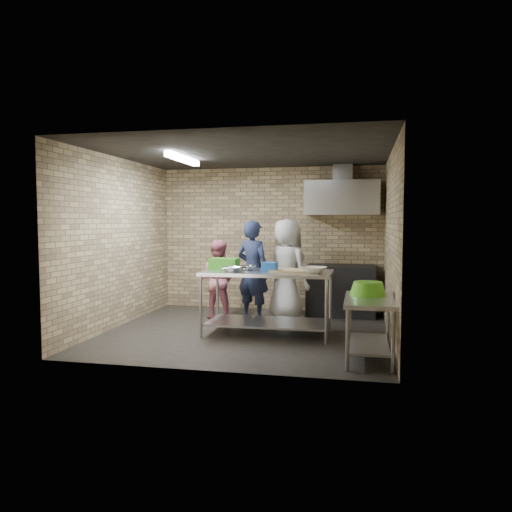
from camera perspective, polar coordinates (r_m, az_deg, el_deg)
The scene contains 25 objects.
floor at distance 7.58m, azimuth -1.07°, elevation -8.80°, with size 4.20×4.20×0.00m, color black.
ceiling at distance 7.46m, azimuth -1.09°, elevation 11.86°, with size 4.20×4.20×0.00m, color black.
back_wall at distance 9.36m, azimuth 1.70°, elevation 2.00°, with size 4.20×0.06×2.70m, color tan.
front_wall at distance 5.47m, azimuth -5.84°, elevation 0.51°, with size 4.20×0.06×2.70m, color tan.
left_wall at distance 8.14m, azimuth -15.64°, elevation 1.54°, with size 0.06×4.00×2.70m, color tan.
right_wall at distance 7.22m, azimuth 15.38°, elevation 1.24°, with size 0.06×4.00×2.70m, color tan.
prep_table at distance 7.34m, azimuth 1.33°, elevation -5.44°, with size 1.90×0.95×0.95m, color silver.
side_counter at distance 6.24m, azimuth 13.02°, elevation -8.18°, with size 0.60×1.20×0.75m, color silver.
stove at distance 8.94m, azimuth 9.84°, elevation -3.95°, with size 1.20×0.70×0.90m, color black.
range_hood at distance 8.92m, azimuth 9.98°, elevation 6.66°, with size 1.30×0.60×0.60m, color silver.
hood_duct at distance 9.10m, azimuth 10.05°, elevation 9.44°, with size 0.35×0.30×0.30m, color #A5A8AD.
wall_shelf at distance 9.09m, azimuth 11.91°, elevation 5.44°, with size 0.80×0.20×0.04m, color #3F2B19.
fluorescent_fixture at distance 7.74m, azimuth -8.46°, elevation 11.09°, with size 0.10×1.25×0.08m, color white.
green_crate at distance 7.55m, azimuth -3.72°, elevation -0.91°, with size 0.42×0.32×0.17m, color green.
blue_tub at distance 7.17m, azimuth 1.58°, elevation -1.29°, with size 0.21×0.21×0.14m, color blue.
cutting_board at distance 7.20m, azimuth 4.05°, elevation -1.70°, with size 0.58×0.44×0.03m, color tan.
mixing_bowl_a at distance 7.19m, azimuth -2.88°, elevation -1.53°, with size 0.30×0.30×0.07m, color #B6BABE.
mixing_bowl_b at distance 7.39m, azimuth -0.88°, elevation -1.39°, with size 0.23×0.23×0.07m, color #AFB2B6.
ceramic_bowl at distance 7.03m, azimuth 6.73°, elevation -1.62°, with size 0.36×0.36×0.09m, color beige.
green_basin at distance 6.41m, azimuth 12.87°, elevation -3.69°, with size 0.46×0.46×0.17m, color #59C626, non-canonical shape.
bottle_red at distance 9.10m, azimuth 10.34°, elevation 6.16°, with size 0.07×0.07×0.18m, color #B22619.
bottle_green at distance 9.10m, azimuth 12.87°, elevation 6.03°, with size 0.06×0.06×0.15m, color green.
man_navy at distance 8.29m, azimuth -0.34°, elevation -1.72°, with size 0.62×0.41×1.71m, color #141B33.
woman_pink at distance 8.51m, azimuth -4.50°, elevation -2.73°, with size 0.66×0.52×1.37m, color #C4687B.
woman_white at distance 8.39m, azimuth 3.62°, elevation -1.58°, with size 0.84×0.55×1.73m, color silver.
Camera 1 is at (1.68, -7.20, 1.69)m, focal length 34.45 mm.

